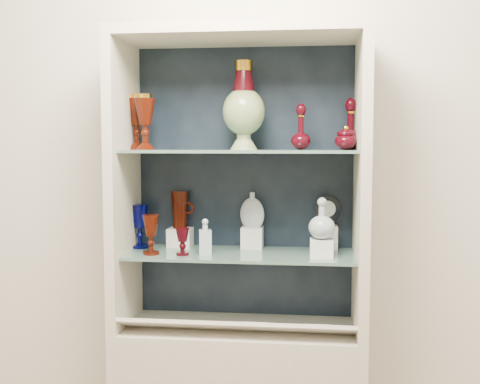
# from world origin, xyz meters

# --- Properties ---
(wall_back) EXTENTS (3.50, 0.02, 2.80)m
(wall_back) POSITION_xyz_m (0.00, 1.75, 1.40)
(wall_back) COLOR silver
(wall_back) RESTS_ON ground
(cabinet_back_panel) EXTENTS (0.98, 0.02, 1.15)m
(cabinet_back_panel) POSITION_xyz_m (0.00, 1.72, 1.32)
(cabinet_back_panel) COLOR black
(cabinet_back_panel) RESTS_ON cabinet_base
(cabinet_side_left) EXTENTS (0.04, 0.40, 1.15)m
(cabinet_side_left) POSITION_xyz_m (-0.48, 1.53, 1.32)
(cabinet_side_left) COLOR beige
(cabinet_side_left) RESTS_ON cabinet_base
(cabinet_side_right) EXTENTS (0.04, 0.40, 1.15)m
(cabinet_side_right) POSITION_xyz_m (0.48, 1.53, 1.32)
(cabinet_side_right) COLOR beige
(cabinet_side_right) RESTS_ON cabinet_base
(cabinet_top_cap) EXTENTS (1.00, 0.40, 0.04)m
(cabinet_top_cap) POSITION_xyz_m (0.00, 1.53, 1.92)
(cabinet_top_cap) COLOR beige
(cabinet_top_cap) RESTS_ON cabinet_side_left
(shelf_lower) EXTENTS (0.92, 0.34, 0.01)m
(shelf_lower) POSITION_xyz_m (0.00, 1.55, 1.04)
(shelf_lower) COLOR slate
(shelf_lower) RESTS_ON cabinet_side_left
(shelf_upper) EXTENTS (0.92, 0.34, 0.01)m
(shelf_upper) POSITION_xyz_m (0.00, 1.55, 1.46)
(shelf_upper) COLOR slate
(shelf_upper) RESTS_ON cabinet_side_left
(label_ledge) EXTENTS (0.92, 0.17, 0.09)m
(label_ledge) POSITION_xyz_m (0.00, 1.42, 0.78)
(label_ledge) COLOR beige
(label_ledge) RESTS_ON cabinet_base
(label_card_0) EXTENTS (0.10, 0.06, 0.03)m
(label_card_0) POSITION_xyz_m (0.08, 1.42, 0.80)
(label_card_0) COLOR white
(label_card_0) RESTS_ON label_ledge
(label_card_1) EXTENTS (0.10, 0.06, 0.03)m
(label_card_1) POSITION_xyz_m (0.31, 1.42, 0.80)
(label_card_1) COLOR white
(label_card_1) RESTS_ON label_ledge
(pedestal_lamp_left) EXTENTS (0.11, 0.11, 0.23)m
(pedestal_lamp_left) POSITION_xyz_m (-0.44, 1.59, 1.58)
(pedestal_lamp_left) COLOR #401005
(pedestal_lamp_left) RESTS_ON shelf_upper
(pedestal_lamp_right) EXTENTS (0.10, 0.10, 0.22)m
(pedestal_lamp_right) POSITION_xyz_m (-0.38, 1.51, 1.58)
(pedestal_lamp_right) COLOR #401005
(pedestal_lamp_right) RESTS_ON shelf_upper
(enamel_urn) EXTENTS (0.22, 0.22, 0.36)m
(enamel_urn) POSITION_xyz_m (0.01, 1.57, 1.65)
(enamel_urn) COLOR #0A4215
(enamel_urn) RESTS_ON shelf_upper
(ruby_decanter_a) EXTENTS (0.08, 0.08, 0.20)m
(ruby_decanter_a) POSITION_xyz_m (0.24, 1.56, 1.57)
(ruby_decanter_a) COLOR #3C030C
(ruby_decanter_a) RESTS_ON shelf_upper
(ruby_decanter_b) EXTENTS (0.11, 0.11, 0.22)m
(ruby_decanter_b) POSITION_xyz_m (0.44, 1.64, 1.58)
(ruby_decanter_b) COLOR #3C030C
(ruby_decanter_b) RESTS_ON shelf_upper
(lidded_bowl) EXTENTS (0.10, 0.10, 0.10)m
(lidded_bowl) POSITION_xyz_m (0.42, 1.55, 1.52)
(lidded_bowl) COLOR #3C030C
(lidded_bowl) RESTS_ON shelf_upper
(cobalt_goblet) EXTENTS (0.10, 0.10, 0.19)m
(cobalt_goblet) POSITION_xyz_m (-0.44, 1.61, 1.14)
(cobalt_goblet) COLOR #01033D
(cobalt_goblet) RESTS_ON shelf_lower
(ruby_goblet_tall) EXTENTS (0.09, 0.09, 0.16)m
(ruby_goblet_tall) POSITION_xyz_m (-0.35, 1.47, 1.13)
(ruby_goblet_tall) COLOR #401005
(ruby_goblet_tall) RESTS_ON shelf_lower
(ruby_goblet_small) EXTENTS (0.06, 0.06, 0.11)m
(ruby_goblet_small) POSITION_xyz_m (-0.22, 1.47, 1.10)
(ruby_goblet_small) COLOR #3C030C
(ruby_goblet_small) RESTS_ON shelf_lower
(riser_ruby_pitcher) EXTENTS (0.10, 0.10, 0.08)m
(riser_ruby_pitcher) POSITION_xyz_m (-0.27, 1.66, 1.09)
(riser_ruby_pitcher) COLOR silver
(riser_ruby_pitcher) RESTS_ON shelf_lower
(ruby_pitcher) EXTENTS (0.14, 0.10, 0.16)m
(ruby_pitcher) POSITION_xyz_m (-0.27, 1.66, 1.21)
(ruby_pitcher) COLOR #401005
(ruby_pitcher) RESTS_ON riser_ruby_pitcher
(clear_square_bottle) EXTENTS (0.06, 0.06, 0.14)m
(clear_square_bottle) POSITION_xyz_m (-0.14, 1.50, 1.12)
(clear_square_bottle) COLOR #9AADB5
(clear_square_bottle) RESTS_ON shelf_lower
(riser_flat_flask) EXTENTS (0.09, 0.09, 0.09)m
(riser_flat_flask) POSITION_xyz_m (0.04, 1.66, 1.09)
(riser_flat_flask) COLOR silver
(riser_flat_flask) RESTS_ON shelf_lower
(flat_flask) EXTENTS (0.12, 0.07, 0.15)m
(flat_flask) POSITION_xyz_m (0.04, 1.66, 1.22)
(flat_flask) COLOR silver
(flat_flask) RESTS_ON riser_flat_flask
(riser_clear_round_decanter) EXTENTS (0.09, 0.09, 0.07)m
(riser_clear_round_decanter) POSITION_xyz_m (0.33, 1.50, 1.08)
(riser_clear_round_decanter) COLOR silver
(riser_clear_round_decanter) RESTS_ON shelf_lower
(clear_round_decanter) EXTENTS (0.14, 0.14, 0.16)m
(clear_round_decanter) POSITION_xyz_m (0.33, 1.50, 1.20)
(clear_round_decanter) COLOR #9AADB5
(clear_round_decanter) RESTS_ON riser_clear_round_decanter
(riser_cameo_medallion) EXTENTS (0.08, 0.08, 0.10)m
(riser_cameo_medallion) POSITION_xyz_m (0.36, 1.67, 1.10)
(riser_cameo_medallion) COLOR silver
(riser_cameo_medallion) RESTS_ON shelf_lower
(cameo_medallion) EXTENTS (0.12, 0.07, 0.13)m
(cameo_medallion) POSITION_xyz_m (0.36, 1.67, 1.22)
(cameo_medallion) COLOR black
(cameo_medallion) RESTS_ON riser_cameo_medallion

